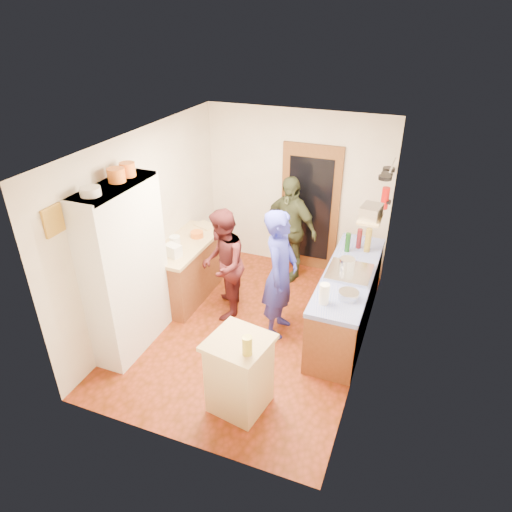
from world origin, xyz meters
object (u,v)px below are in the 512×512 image
Objects in this scene: island_base at (239,376)px; person_back at (290,229)px; right_counter_base at (346,302)px; person_hob at (282,276)px; person_left at (225,263)px; hutch_body at (126,270)px.

person_back is at bearing 97.02° from island_base.
right_counter_base is 1.24× the size of person_hob.
right_counter_base is at bearing 78.36° from person_left.
person_back is at bearing 59.90° from hutch_body.
right_counter_base is (2.50, 1.30, -0.68)m from hutch_body.
person_left reaches higher than island_base.
hutch_body reaches higher than right_counter_base.
right_counter_base is at bearing 27.47° from hutch_body.
person_hob is (1.70, 0.89, -0.21)m from hutch_body.
island_base is 1.48m from person_hob.
hutch_body is 1.94m from person_hob.
person_back is at bearing 12.58° from person_hob.
person_hob is 0.91m from person_left.
right_counter_base is 1.74m from person_left.
person_back reaches higher than island_base.
hutch_body reaches higher than person_hob.
right_counter_base is at bearing -22.81° from person_back.
hutch_body is 1.38× the size of person_left.
person_back reaches higher than right_counter_base.
person_left reaches higher than right_counter_base.
hutch_body is 2.71m from person_back.
person_hob is 1.49m from person_back.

